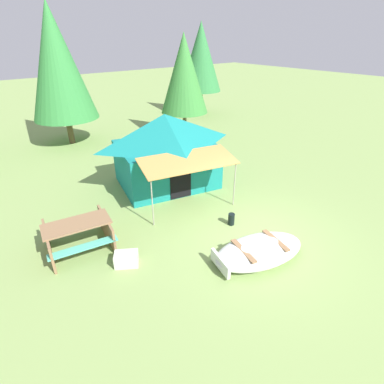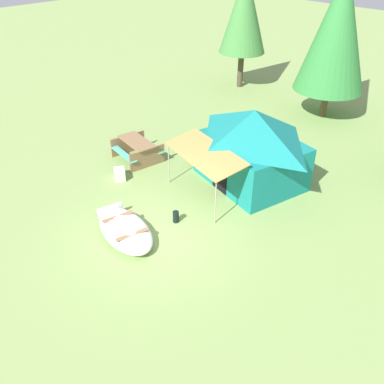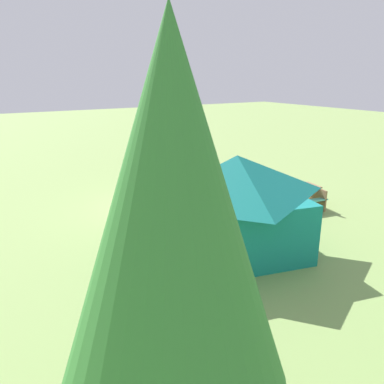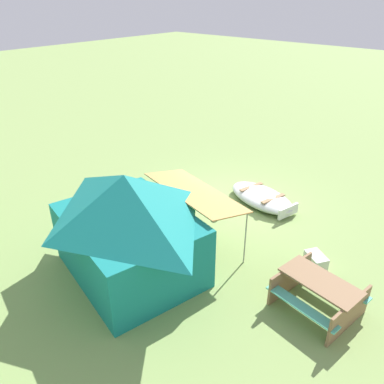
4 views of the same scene
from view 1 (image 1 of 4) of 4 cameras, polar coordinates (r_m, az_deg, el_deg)
name	(u,v)px [view 1 (image 1 of 4)]	position (r m, az deg, el deg)	size (l,w,h in m)	color
ground_plane	(255,236)	(8.78, 11.84, -8.12)	(80.00, 80.00, 0.00)	#809D55
beached_rowboat	(259,251)	(7.90, 12.55, -10.81)	(2.68, 1.80, 0.43)	silver
canvas_cabin_tent	(166,149)	(10.98, -4.97, 8.07)	(4.12, 4.58, 2.64)	#157B78
picnic_table	(78,233)	(8.42, -20.77, -7.28)	(1.87, 1.71, 0.79)	#8A6746
cooler_box	(126,259)	(7.73, -12.33, -12.31)	(0.57, 0.37, 0.34)	beige
fuel_can	(231,219)	(9.04, 7.47, -5.13)	(0.19, 0.19, 0.36)	black
pine_tree_back_left	(57,63)	(16.35, -24.24, 21.43)	(3.09, 3.09, 6.42)	brown
pine_tree_back_right	(201,57)	(21.24, 1.68, 24.15)	(2.71, 2.71, 5.77)	brown
pine_tree_side	(184,74)	(16.27, -1.51, 21.45)	(2.44, 2.44, 5.15)	brown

